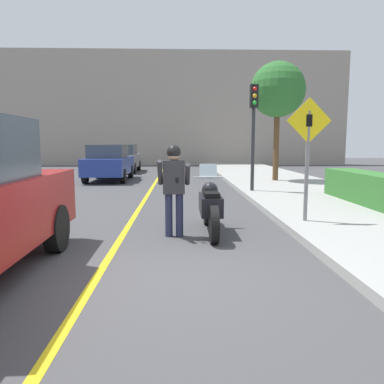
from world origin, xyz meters
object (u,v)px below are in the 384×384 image
Objects in this scene: crossing_sign at (308,148)px; street_tree at (278,90)px; motorcycle at (210,207)px; parked_car_grey at (123,158)px; parked_car_blue at (109,162)px; traffic_light at (254,117)px; person_biker at (174,181)px.

street_tree reaches higher than crossing_sign.
motorcycle is 10.28m from street_tree.
crossing_sign is at bearing -68.64° from parked_car_grey.
street_tree reaches higher than parked_car_grey.
crossing_sign is 0.59× the size of parked_car_blue.
motorcycle is at bearing -109.11° from traffic_light.
traffic_light is (2.58, 5.68, 1.56)m from person_biker.
parked_car_blue is (-3.21, 10.84, -0.19)m from person_biker.
parked_car_grey is (-3.38, 16.21, -0.19)m from person_biker.
parked_car_blue is (-7.49, 1.59, -3.12)m from street_tree.
motorcycle is 1.30× the size of person_biker.
motorcycle is 16.47m from parked_car_grey.
person_biker is at bearing -114.42° from traffic_light.
traffic_light is (1.88, 5.42, 2.09)m from motorcycle.
traffic_light is 0.84× the size of parked_car_blue.
street_tree reaches higher than parked_car_blue.
street_tree is at bearing -42.23° from parked_car_grey.
motorcycle is 2.34m from crossing_sign.
crossing_sign is 0.71× the size of traffic_light.
person_biker is 0.41× the size of parked_car_grey.
person_biker is 10.61m from street_tree.
street_tree reaches higher than motorcycle.
person_biker reaches higher than parked_car_grey.
parked_car_grey is (-6.09, 15.56, -0.80)m from crossing_sign.
motorcycle is 0.63× the size of traffic_light.
person_biker is at bearing -78.21° from parked_car_grey.
traffic_light is at bearing 70.89° from motorcycle.
crossing_sign is 9.05m from street_tree.
crossing_sign is (2.01, 0.38, 1.14)m from motorcycle.
motorcycle is 0.89× the size of crossing_sign.
traffic_light is at bearing -115.56° from street_tree.
crossing_sign is 0.50× the size of street_tree.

